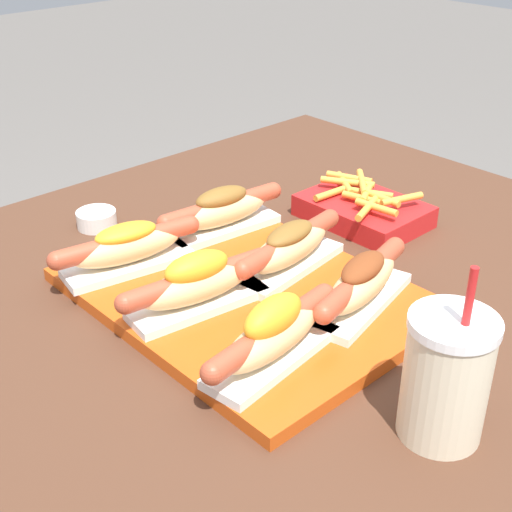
# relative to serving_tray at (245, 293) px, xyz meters

# --- Properties ---
(patio_table) EXTENTS (1.01, 1.11, 0.71)m
(patio_table) POSITION_rel_serving_tray_xyz_m (0.01, 0.08, -0.37)
(patio_table) COLOR #4C2D1E
(patio_table) RESTS_ON ground_plane
(serving_tray) EXTENTS (0.45, 0.34, 0.02)m
(serving_tray) POSITION_rel_serving_tray_xyz_m (0.00, 0.00, 0.00)
(serving_tray) COLOR #CC4C14
(serving_tray) RESTS_ON patio_table
(hot_dog_0) EXTENTS (0.09, 0.22, 0.07)m
(hot_dog_0) POSITION_rel_serving_tray_xyz_m (-0.15, -0.08, 0.04)
(hot_dog_0) COLOR white
(hot_dog_0) RESTS_ON serving_tray
(hot_dog_1) EXTENTS (0.08, 0.22, 0.08)m
(hot_dog_1) POSITION_rel_serving_tray_xyz_m (-0.00, -0.07, 0.04)
(hot_dog_1) COLOR white
(hot_dog_1) RESTS_ON serving_tray
(hot_dog_2) EXTENTS (0.08, 0.22, 0.08)m
(hot_dog_2) POSITION_rel_serving_tray_xyz_m (0.14, -0.08, 0.04)
(hot_dog_2) COLOR white
(hot_dog_2) RESTS_ON serving_tray
(hot_dog_3) EXTENTS (0.08, 0.22, 0.07)m
(hot_dog_3) POSITION_rel_serving_tray_xyz_m (-0.15, 0.09, 0.04)
(hot_dog_3) COLOR white
(hot_dog_3) RESTS_ON serving_tray
(hot_dog_4) EXTENTS (0.08, 0.22, 0.07)m
(hot_dog_4) POSITION_rel_serving_tray_xyz_m (0.00, 0.08, 0.04)
(hot_dog_4) COLOR white
(hot_dog_4) RESTS_ON serving_tray
(hot_dog_5) EXTENTS (0.10, 0.22, 0.07)m
(hot_dog_5) POSITION_rel_serving_tray_xyz_m (0.13, 0.08, 0.04)
(hot_dog_5) COLOR white
(hot_dog_5) RESTS_ON serving_tray
(sauce_bowl) EXTENTS (0.06, 0.06, 0.03)m
(sauce_bowl) POSITION_rel_serving_tray_xyz_m (-0.32, -0.03, 0.01)
(sauce_bowl) COLOR white
(sauce_bowl) RESTS_ON patio_table
(drink_cup) EXTENTS (0.09, 0.09, 0.20)m
(drink_cup) POSITION_rel_serving_tray_xyz_m (0.32, -0.02, 0.06)
(drink_cup) COLOR beige
(drink_cup) RESTS_ON patio_table
(fries_basket) EXTENTS (0.19, 0.15, 0.06)m
(fries_basket) POSITION_rel_serving_tray_xyz_m (-0.05, 0.30, 0.01)
(fries_basket) COLOR red
(fries_basket) RESTS_ON patio_table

